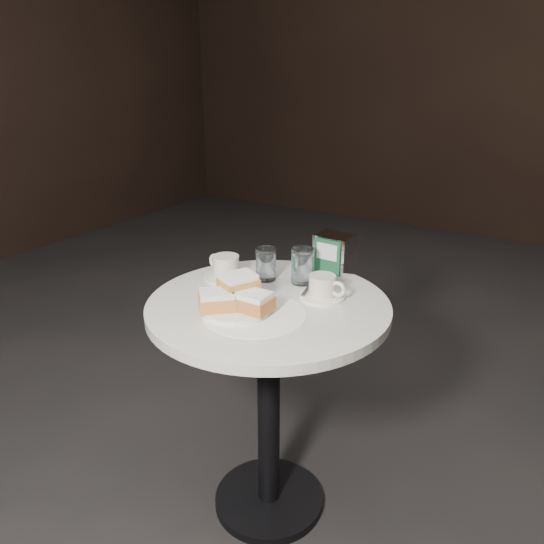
{
  "coord_description": "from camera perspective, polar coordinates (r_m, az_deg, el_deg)",
  "views": [
    {
      "loc": [
        0.73,
        -1.18,
        1.38
      ],
      "look_at": [
        0.0,
        0.02,
        0.83
      ],
      "focal_mm": 35.0,
      "sensor_mm": 36.0,
      "label": 1
    }
  ],
  "objects": [
    {
      "name": "ground",
      "position": [
        1.95,
        -0.33,
        -23.51
      ],
      "size": [
        7.0,
        7.0,
        0.0
      ],
      "primitive_type": "plane",
      "color": "black",
      "rests_on": "ground"
    },
    {
      "name": "cafe_table",
      "position": [
        1.62,
        -0.38,
        -9.62
      ],
      "size": [
        0.7,
        0.7,
        0.74
      ],
      "color": "black",
      "rests_on": "ground"
    },
    {
      "name": "sugar_spill",
      "position": [
        1.45,
        -1.91,
        -4.53
      ],
      "size": [
        0.3,
        0.3,
        0.0
      ],
      "primitive_type": "cylinder",
      "rotation": [
        0.0,
        0.0,
        0.05
      ],
      "color": "white",
      "rests_on": "cafe_table"
    },
    {
      "name": "beignet_plate",
      "position": [
        1.46,
        -3.88,
        -2.94
      ],
      "size": [
        0.26,
        0.26,
        0.1
      ],
      "rotation": [
        0.0,
        0.0,
        0.42
      ],
      "color": "white",
      "rests_on": "cafe_table"
    },
    {
      "name": "coffee_cup_left",
      "position": [
        1.69,
        -4.98,
        0.38
      ],
      "size": [
        0.17,
        0.17,
        0.07
      ],
      "rotation": [
        0.0,
        0.0,
        -0.22
      ],
      "color": "silver",
      "rests_on": "cafe_table"
    },
    {
      "name": "coffee_cup_right",
      "position": [
        1.54,
        5.47,
        -1.76
      ],
      "size": [
        0.14,
        0.14,
        0.07
      ],
      "rotation": [
        0.0,
        0.0,
        -0.04
      ],
      "color": "white",
      "rests_on": "cafe_table"
    },
    {
      "name": "water_glass_left",
      "position": [
        1.66,
        -0.66,
        0.83
      ],
      "size": [
        0.07,
        0.07,
        0.1
      ],
      "rotation": [
        0.0,
        0.0,
        -0.09
      ],
      "color": "white",
      "rests_on": "cafe_table"
    },
    {
      "name": "water_glass_right",
      "position": [
        1.64,
        3.28,
        0.62
      ],
      "size": [
        0.08,
        0.08,
        0.11
      ],
      "rotation": [
        0.0,
        0.0,
        0.15
      ],
      "color": "white",
      "rests_on": "cafe_table"
    },
    {
      "name": "napkin_dispenser",
      "position": [
        1.71,
        6.71,
        1.88
      ],
      "size": [
        0.12,
        0.1,
        0.13
      ],
      "rotation": [
        0.0,
        0.0,
        -0.06
      ],
      "color": "silver",
      "rests_on": "cafe_table"
    }
  ]
}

